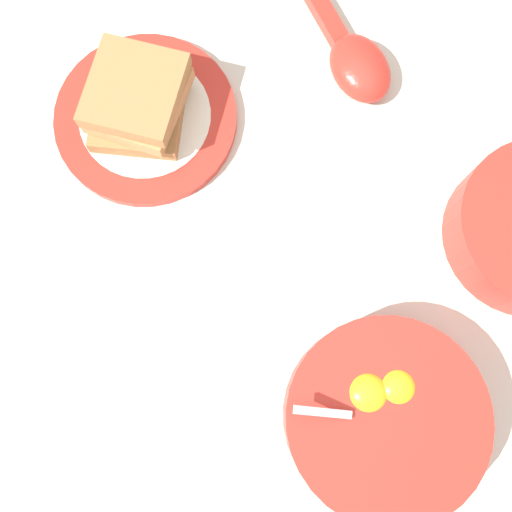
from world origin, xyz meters
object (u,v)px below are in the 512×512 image
object	(u,v)px
toast_sandwich	(137,101)
soup_spoon	(356,62)
egg_bowl	(384,417)
toast_plate	(146,118)

from	to	relation	value
toast_sandwich	soup_spoon	world-z (taller)	toast_sandwich
toast_sandwich	soup_spoon	size ratio (longest dim) A/B	0.77
egg_bowl	soup_spoon	bearing A→B (deg)	-161.93
egg_bowl	toast_plate	world-z (taller)	egg_bowl
toast_sandwich	soup_spoon	distance (m)	0.23
toast_sandwich	soup_spoon	xyz separation A→B (m)	(-0.11, 0.19, -0.02)
toast_plate	toast_sandwich	distance (m)	0.03
toast_plate	soup_spoon	bearing A→B (deg)	121.43
egg_bowl	toast_sandwich	bearing A→B (deg)	-126.12
egg_bowl	soup_spoon	distance (m)	0.35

